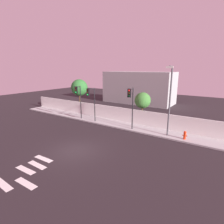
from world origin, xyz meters
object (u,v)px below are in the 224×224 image
traffic_light_right (78,95)px  fire_hydrant (185,135)px  roadside_tree_leftmost (79,88)px  roadside_tree_midleft (143,100)px  street_lamp_curbside (170,96)px  traffic_light_center (91,98)px  traffic_light_left (131,100)px

traffic_light_right → fire_hydrant: size_ratio=5.36×
roadside_tree_leftmost → roadside_tree_midleft: size_ratio=1.31×
street_lamp_curbside → roadside_tree_leftmost: 15.41m
fire_hydrant → roadside_tree_midleft: roadside_tree_midleft is taller
traffic_light_center → street_lamp_curbside: size_ratio=0.62×
traffic_light_left → roadside_tree_leftmost: 11.69m
traffic_light_center → fire_hydrant: (11.34, 0.64, -2.75)m
traffic_light_center → street_lamp_curbside: 9.70m
traffic_light_right → street_lamp_curbside: size_ratio=0.64×
traffic_light_right → fire_hydrant: 13.91m
traffic_light_center → roadside_tree_midleft: (5.40, 3.61, -0.36)m
traffic_light_right → roadside_tree_midleft: bearing=24.8°
traffic_light_left → roadside_tree_midleft: 3.72m
traffic_light_center → roadside_tree_leftmost: (-5.44, 3.61, 0.61)m
traffic_light_right → traffic_light_center: bearing=-1.7°
roadside_tree_leftmost → street_lamp_curbside: bearing=-11.7°
traffic_light_center → traffic_light_right: (-2.28, 0.07, 0.08)m
traffic_light_left → street_lamp_curbside: 4.08m
street_lamp_curbside → fire_hydrant: (1.69, 0.16, -3.72)m
traffic_light_right → roadside_tree_midleft: 8.47m
traffic_light_right → roadside_tree_leftmost: bearing=131.8°
fire_hydrant → traffic_light_left: bearing=-173.1°
traffic_light_center → fire_hydrant: 11.68m
traffic_light_left → roadside_tree_midleft: bearing=94.0°
street_lamp_curbside → traffic_light_center: bearing=-177.2°
street_lamp_curbside → fire_hydrant: street_lamp_curbside is taller
street_lamp_curbside → fire_hydrant: 4.09m
roadside_tree_leftmost → traffic_light_left: bearing=-18.2°
traffic_light_center → traffic_light_right: bearing=178.3°
roadside_tree_leftmost → traffic_light_right: bearing=-48.2°
traffic_light_left → traffic_light_center: 5.66m
traffic_light_center → traffic_light_right: traffic_light_right is taller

